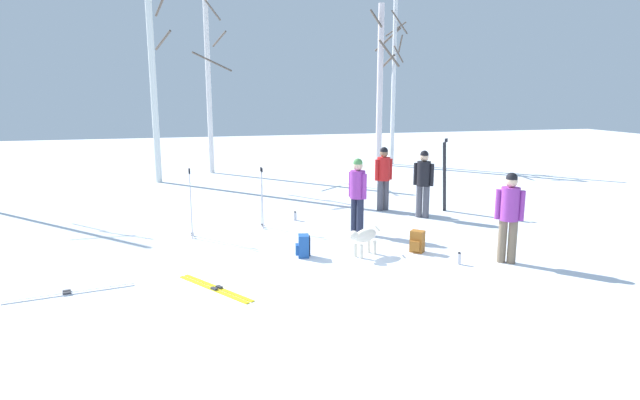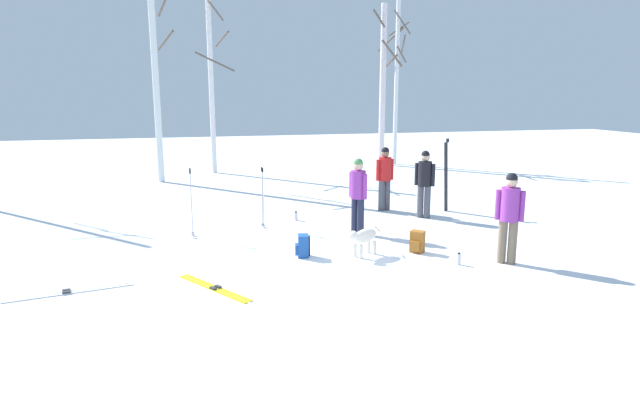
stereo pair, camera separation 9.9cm
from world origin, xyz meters
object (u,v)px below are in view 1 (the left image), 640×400
at_px(ski_pair_lying_0, 70,293).
at_px(backpack_1, 303,246).
at_px(ski_poles_0, 191,201).
at_px(water_bottle_0, 459,259).
at_px(person_0, 358,191).
at_px(person_1, 509,212).
at_px(birch_tree_2, 209,80).
at_px(person_3, 383,174).
at_px(ski_pair_planted_0, 445,175).
at_px(dog, 364,237).
at_px(birch_tree_4, 394,76).
at_px(backpack_0, 417,242).
at_px(ski_poles_1, 262,196).
at_px(water_bottle_1, 295,216).
at_px(ski_pair_lying_1, 215,288).
at_px(person_2, 423,179).
at_px(birch_tree_3, 380,83).
at_px(birch_tree_1, 153,68).

relative_size(ski_pair_lying_0, backpack_1, 4.38).
bearing_deg(ski_poles_0, water_bottle_0, -33.93).
xyz_separation_m(person_0, water_bottle_0, (1.14, -2.57, -0.87)).
bearing_deg(person_1, birch_tree_2, 109.88).
bearing_deg(person_3, ski_pair_planted_0, -18.63).
relative_size(dog, birch_tree_4, 0.11).
distance_m(person_1, person_3, 4.86).
relative_size(birch_tree_2, birch_tree_4, 0.94).
bearing_deg(birch_tree_2, ski_poles_0, -96.17).
xyz_separation_m(dog, backpack_1, (-1.15, 0.25, -0.17)).
xyz_separation_m(person_0, birch_tree_4, (5.22, 10.78, 2.82)).
distance_m(backpack_1, water_bottle_0, 2.95).
bearing_deg(dog, person_3, 63.74).
height_order(dog, backpack_0, dog).
distance_m(ski_poles_1, birch_tree_2, 9.53).
xyz_separation_m(dog, water_bottle_0, (1.55, -0.94, -0.28)).
xyz_separation_m(person_1, person_3, (-0.61, 4.83, 0.00)).
distance_m(backpack_0, water_bottle_1, 3.72).
distance_m(person_0, ski_pair_planted_0, 3.39).
relative_size(water_bottle_0, birch_tree_4, 0.03).
height_order(person_3, backpack_0, person_3).
bearing_deg(birch_tree_2, dog, -79.52).
relative_size(ski_pair_lying_1, backpack_1, 3.60).
distance_m(ski_poles_0, water_bottle_0, 5.78).
distance_m(ski_pair_lying_0, birch_tree_2, 13.31).
relative_size(dog, ski_pair_lying_0, 0.42).
xyz_separation_m(person_2, dog, (-2.53, -2.72, -0.59)).
distance_m(person_2, ski_pair_planted_0, 1.01).
xyz_separation_m(person_2, ski_poles_0, (-5.74, -0.46, -0.17)).
bearing_deg(person_1, ski_pair_planted_0, 77.93).
xyz_separation_m(backpack_1, water_bottle_0, (2.70, -1.18, -0.10)).
distance_m(ski_poles_0, backpack_1, 2.94).
distance_m(ski_pair_lying_0, birch_tree_3, 16.93).
height_order(ski_pair_lying_1, birch_tree_2, birch_tree_2).
relative_size(person_0, ski_poles_1, 1.19).
bearing_deg(person_1, ski_pair_lying_0, 177.22).
height_order(ski_pair_planted_0, birch_tree_4, birch_tree_4).
xyz_separation_m(ski_poles_1, birch_tree_3, (6.58, 9.69, 2.73)).
bearing_deg(person_2, person_1, -90.95).
bearing_deg(birch_tree_2, ski_pair_lying_0, -103.62).
bearing_deg(person_0, backpack_1, -138.50).
xyz_separation_m(ski_pair_lying_1, birch_tree_2, (0.76, 12.85, 3.56)).
xyz_separation_m(ski_pair_lying_1, backpack_0, (4.06, 1.05, 0.20)).
height_order(person_1, water_bottle_0, person_1).
bearing_deg(ski_pair_lying_1, birch_tree_2, 86.62).
height_order(person_0, person_2, same).
bearing_deg(person_3, backpack_1, -130.58).
bearing_deg(birch_tree_3, ski_poles_0, -129.09).
xyz_separation_m(dog, ski_poles_1, (-1.58, 2.68, 0.38)).
relative_size(ski_poles_0, birch_tree_1, 0.20).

